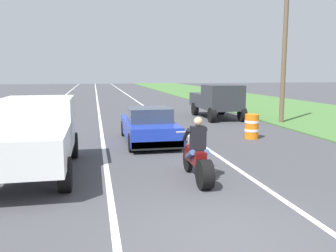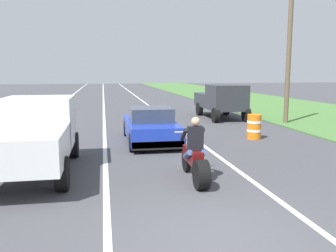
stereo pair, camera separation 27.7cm
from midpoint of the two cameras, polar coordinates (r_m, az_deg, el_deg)
ground_plane at (r=6.25m, az=9.42°, el=-17.16°), size 160.00×160.00×0.00m
lane_stripe_left_solid at (r=25.67m, az=-17.85°, el=2.10°), size 0.14×120.00×0.01m
lane_stripe_right_solid at (r=25.71m, az=-1.74°, el=2.52°), size 0.14×120.00×0.01m
lane_stripe_centre_dashed at (r=25.44m, az=-9.79°, el=2.33°), size 0.14×120.00×0.01m
grass_verge_right at (r=28.97m, az=18.51°, el=2.81°), size 10.00×120.00×0.06m
motorcycle_with_rider at (r=8.95m, az=5.20°, el=-5.11°), size 0.70×2.21×1.62m
sports_car_blue at (r=13.88m, az=-2.25°, el=-0.04°), size 1.84×4.30×1.37m
pickup_truck_left_lane_white at (r=10.14m, az=-19.73°, el=-1.00°), size 2.02×4.80×1.98m
pickup_truck_right_shoulder_dark_grey at (r=21.38m, az=8.76°, el=4.17°), size 2.02×4.80×1.98m
utility_pole_roadside at (r=19.90m, az=18.95°, el=11.20°), size 0.24×0.24×7.56m
construction_barrel_nearest at (r=15.05m, az=13.96°, el=-0.10°), size 0.58×0.58×1.00m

